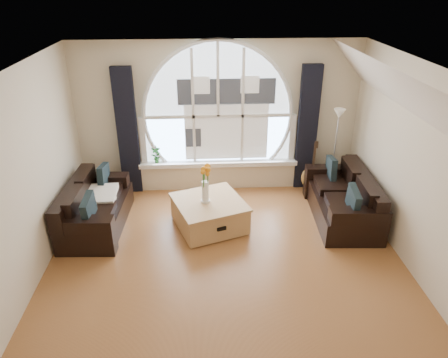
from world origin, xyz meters
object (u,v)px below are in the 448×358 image
potted_plant (156,154)px  vase_flowers (205,179)px  coffee_chest (209,213)px  guitar (312,167)px  sofa_left (95,204)px  sofa_right (343,197)px  floor_lamp (334,153)px

potted_plant → vase_flowers: bearing=-57.1°
vase_flowers → coffee_chest: bearing=6.8°
guitar → sofa_left: bearing=-150.4°
sofa_right → guitar: (-0.29, 0.90, 0.13)m
sofa_left → floor_lamp: 4.17m
guitar → coffee_chest: bearing=-135.7°
sofa_left → coffee_chest: (1.79, -0.12, -0.15)m
floor_lamp → potted_plant: 3.20m
sofa_left → potted_plant: (0.86, 1.22, 0.31)m
sofa_left → potted_plant: 1.53m
vase_flowers → sofa_left: bearing=175.9°
coffee_chest → guitar: guitar is taller
sofa_left → potted_plant: bearing=57.6°
vase_flowers → floor_lamp: (2.32, 1.03, -0.05)m
sofa_left → sofa_right: size_ratio=0.96×
coffee_chest → floor_lamp: size_ratio=0.64×
floor_lamp → guitar: 0.46m
coffee_chest → potted_plant: potted_plant is taller
coffee_chest → vase_flowers: 0.60m
sofa_left → floor_lamp: floor_lamp is taller
coffee_chest → guitar: (1.89, 1.04, 0.28)m
sofa_right → coffee_chest: (-2.18, -0.13, -0.15)m
coffee_chest → potted_plant: size_ratio=3.17×
potted_plant → sofa_left: bearing=-125.3°
sofa_left → vase_flowers: bearing=-1.1°
sofa_left → vase_flowers: (1.73, -0.12, 0.45)m
floor_lamp → potted_plant: (-3.19, 0.31, -0.09)m
coffee_chest → guitar: size_ratio=0.97×
sofa_right → vase_flowers: 2.29m
sofa_left → sofa_right: 3.97m
coffee_chest → guitar: 2.18m
sofa_right → floor_lamp: bearing=88.1°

